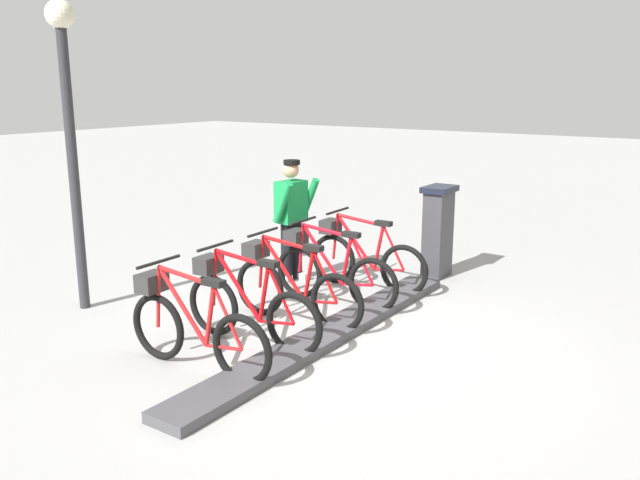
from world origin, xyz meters
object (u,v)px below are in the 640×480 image
payment_kiosk (438,230)px  lamp_post (68,110)px  bike_docked_4 (192,327)px  bike_docked_1 (330,270)px  bike_docked_0 (363,257)px  bike_docked_2 (291,286)px  worker_near_rack (292,216)px  bike_docked_3 (246,304)px

payment_kiosk → lamp_post: size_ratio=0.36×
bike_docked_4 → bike_docked_1: bearing=-90.0°
bike_docked_4 → bike_docked_0: bearing=-90.0°
bike_docked_2 → worker_near_rack: (0.97, -1.30, 0.48)m
bike_docked_0 → bike_docked_4: (0.00, 3.10, 0.00)m
bike_docked_4 → worker_near_rack: size_ratio=1.04×
bike_docked_0 → worker_near_rack: worker_near_rack is taller
payment_kiosk → bike_docked_2: bearing=77.7°
bike_docked_3 → lamp_post: 3.06m
bike_docked_4 → lamp_post: size_ratio=0.49×
worker_near_rack → lamp_post: size_ratio=0.47×
payment_kiosk → bike_docked_2: payment_kiosk is taller
lamp_post → bike_docked_1: bearing=-142.7°
bike_docked_0 → bike_docked_3: 2.33m
bike_docked_0 → bike_docked_4: same height
payment_kiosk → lamp_post: lamp_post is taller
bike_docked_3 → worker_near_rack: 2.34m
payment_kiosk → lamp_post: bearing=51.1°
bike_docked_2 → bike_docked_4: size_ratio=1.00×
bike_docked_1 → bike_docked_2: 0.78m
bike_docked_3 → bike_docked_0: bearing=-90.0°
bike_docked_3 → lamp_post: bearing=6.1°
bike_docked_2 → payment_kiosk: bearing=-102.3°
bike_docked_1 → lamp_post: 3.54m
bike_docked_3 → worker_near_rack: size_ratio=1.04×
payment_kiosk → bike_docked_1: size_ratio=0.74×
bike_docked_4 → payment_kiosk: bearing=-97.8°
payment_kiosk → bike_docked_1: 1.94m
payment_kiosk → bike_docked_4: payment_kiosk is taller
payment_kiosk → worker_near_rack: worker_near_rack is taller
bike_docked_1 → bike_docked_4: bearing=90.0°
worker_near_rack → bike_docked_1: bearing=151.6°
lamp_post → worker_near_rack: bearing=-120.9°
bike_docked_1 → bike_docked_2: same height
bike_docked_3 → payment_kiosk: bearing=-99.6°
bike_docked_0 → bike_docked_4: 3.10m
bike_docked_1 → lamp_post: size_ratio=0.49×
bike_docked_2 → lamp_post: (2.36, 1.03, 1.93)m
bike_docked_1 → payment_kiosk: bearing=-107.3°
payment_kiosk → worker_near_rack: bearing=40.3°
bike_docked_2 → bike_docked_4: same height
bike_docked_3 → lamp_post: lamp_post is taller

